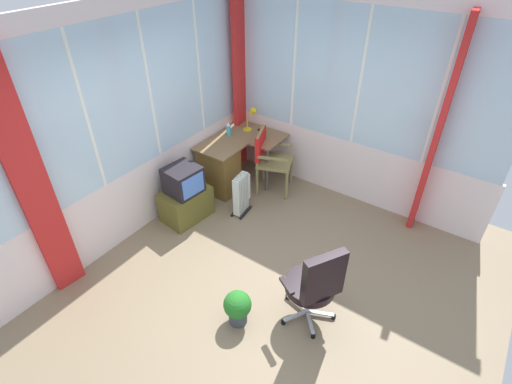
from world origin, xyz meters
name	(u,v)px	position (x,y,z in m)	size (l,w,h in m)	color
ground	(262,288)	(0.00, 0.00, -0.03)	(5.32, 4.80, 0.06)	#826E53
north_window_panel	(125,131)	(0.00, 1.93, 1.40)	(4.32, 0.07, 2.80)	silver
east_window_panel	(357,106)	(2.19, 0.00, 1.40)	(0.07, 3.80, 2.80)	silver
curtain_north_left	(32,185)	(-1.19, 1.85, 1.35)	(0.31, 0.07, 2.70)	red
curtain_corner	(240,84)	(2.06, 1.80, 1.35)	(0.31, 0.07, 2.70)	red
curtain_east_far	(438,133)	(2.11, -1.05, 1.35)	(0.31, 0.07, 2.70)	red
desk	(221,167)	(1.24, 1.57, 0.40)	(1.18, 0.93, 0.73)	olive
desk_lamp	(253,116)	(1.96, 1.50, 0.95)	(0.24, 0.21, 0.34)	yellow
tv_remote	(262,131)	(1.97, 1.34, 0.74)	(0.04, 0.15, 0.02)	black
spray_bottle	(229,129)	(1.59, 1.69, 0.84)	(0.06, 0.06, 0.22)	#3DB7D4
wooden_armchair	(267,153)	(1.65, 1.04, 0.61)	(0.62, 0.63, 0.95)	olive
office_chair	(316,283)	(-0.08, -0.66, 0.57)	(0.62, 0.60, 1.02)	#B7B7BF
tv_on_stand	(185,196)	(0.44, 1.55, 0.35)	(0.69, 0.51, 0.79)	brown
space_heater	(242,193)	(0.97, 1.00, 0.31)	(0.36, 0.21, 0.61)	silver
potted_plant	(238,307)	(-0.52, -0.05, 0.22)	(0.29, 0.29, 0.40)	#39424B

